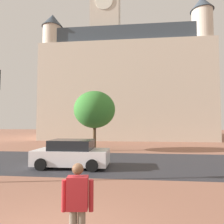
# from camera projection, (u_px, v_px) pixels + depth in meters

# --- Properties ---
(ground_plane) EXTENTS (120.00, 120.00, 0.00)m
(ground_plane) POSITION_uv_depth(u_px,v_px,m) (109.00, 159.00, 13.46)
(ground_plane) COLOR #93604C
(street_asphalt_strip) EXTENTS (120.00, 7.54, 0.00)m
(street_asphalt_strip) POSITION_uv_depth(u_px,v_px,m) (107.00, 162.00, 12.57)
(street_asphalt_strip) COLOR #2D2D33
(street_asphalt_strip) RESTS_ON ground_plane
(landmark_building) EXTENTS (25.16, 14.74, 30.51)m
(landmark_building) POSITION_uv_depth(u_px,v_px,m) (124.00, 86.00, 33.91)
(landmark_building) COLOR beige
(landmark_building) RESTS_ON ground_plane
(person_skater) EXTENTS (0.61, 0.33, 1.73)m
(person_skater) POSITION_uv_depth(u_px,v_px,m) (78.00, 204.00, 3.74)
(person_skater) COLOR #706656
(person_skater) RESTS_ON ground_plane
(car_white) EXTENTS (4.15, 2.11, 1.54)m
(car_white) POSITION_uv_depth(u_px,v_px,m) (72.00, 154.00, 11.14)
(car_white) COLOR silver
(car_white) RESTS_ON ground_plane
(tree_curb_far) EXTENTS (3.76, 3.76, 5.42)m
(tree_curb_far) POSITION_uv_depth(u_px,v_px,m) (95.00, 110.00, 17.93)
(tree_curb_far) COLOR #4C3823
(tree_curb_far) RESTS_ON ground_plane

